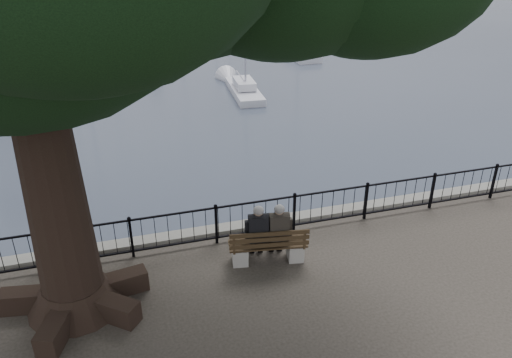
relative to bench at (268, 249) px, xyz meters
name	(u,v)px	position (x,y,z in m)	size (l,w,h in m)	color
harbor	(251,242)	(0.04, 1.58, -0.83)	(260.00, 260.00, 1.20)	gray
railing	(256,217)	(0.04, 1.08, 0.23)	(22.06, 0.06, 1.00)	black
bench	(268,249)	(0.00, 0.00, 0.00)	(1.85, 0.82, 0.94)	#98958E
person_left	(258,234)	(-0.21, 0.14, 0.36)	(0.49, 0.78, 1.49)	black
person_right	(278,233)	(0.25, 0.06, 0.36)	(0.49, 0.78, 1.49)	black
sailboat_b	(88,94)	(-4.14, 17.50, -1.03)	(3.13, 4.79, 9.29)	silver
sailboat_c	(244,89)	(3.90, 16.12, -1.03)	(1.67, 4.80, 9.35)	silver
sailboat_d	(297,51)	(10.01, 24.21, -1.02)	(1.69, 5.71, 10.55)	silver
sailboat_f	(180,36)	(2.91, 31.67, -0.98)	(3.05, 5.74, 12.20)	silver
sailboat_g	(228,31)	(7.22, 33.31, -1.04)	(3.09, 5.47, 9.18)	silver
sailboat_h	(106,29)	(-2.67, 36.62, -0.95)	(2.52, 6.11, 13.77)	silver
sailboat_i	(215,31)	(6.15, 33.60, -1.02)	(1.91, 5.11, 10.11)	silver
sailboat_j	(68,63)	(-5.38, 24.85, -1.01)	(3.61, 5.87, 11.23)	silver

